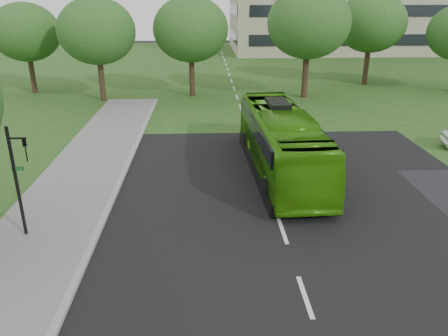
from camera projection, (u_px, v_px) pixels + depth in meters
name	position (u px, v px, depth m)	size (l,w,h in m)	color
ground	(292.00, 260.00, 15.04)	(160.00, 160.00, 0.00)	black
street_surfaces	(235.00, 105.00, 36.15)	(120.00, 120.00, 0.15)	black
tree_park_a	(97.00, 31.00, 35.92)	(6.39, 6.39, 8.49)	black
tree_park_b	(191.00, 30.00, 37.64)	(6.53, 6.53, 8.56)	black
tree_park_c	(309.00, 23.00, 36.82)	(7.05, 7.05, 9.37)	black
tree_park_d	(371.00, 23.00, 42.64)	(6.75, 6.75, 8.93)	black
tree_park_f	(26.00, 32.00, 38.79)	(6.01, 6.01, 8.03)	black
bus	(281.00, 142.00, 22.08)	(2.69, 11.51, 3.21)	#39900E
traffic_light	(19.00, 175.00, 15.55)	(0.71, 0.21, 4.33)	black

